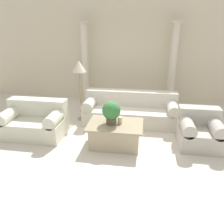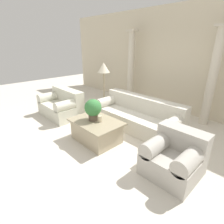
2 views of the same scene
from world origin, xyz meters
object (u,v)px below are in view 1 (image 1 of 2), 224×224
at_px(potted_plant, 111,112).
at_px(armchair, 199,130).
at_px(sofa_long, 130,111).
at_px(coffee_table, 115,134).
at_px(floor_lamp, 79,70).
at_px(loveseat, 35,121).

bearing_deg(potted_plant, armchair, 8.88).
bearing_deg(armchair, sofa_long, 148.59).
bearing_deg(coffee_table, floor_lamp, 132.26).
bearing_deg(sofa_long, loveseat, -154.29).
distance_m(coffee_table, floor_lamp, 1.97).
bearing_deg(coffee_table, sofa_long, 79.45).
bearing_deg(loveseat, armchair, 1.41).
relative_size(coffee_table, potted_plant, 2.37).
relative_size(coffee_table, floor_lamp, 0.72).
height_order(loveseat, armchair, loveseat).
relative_size(loveseat, potted_plant, 2.86).
xyz_separation_m(sofa_long, floor_lamp, (-1.33, -0.02, 1.03)).
relative_size(sofa_long, potted_plant, 4.91).
height_order(coffee_table, floor_lamp, floor_lamp).
bearing_deg(loveseat, coffee_table, -5.81).
height_order(coffee_table, armchair, armchair).
xyz_separation_m(loveseat, coffee_table, (1.91, -0.19, -0.09)).
bearing_deg(floor_lamp, loveseat, -128.81).
distance_m(loveseat, armchair, 3.68).
relative_size(loveseat, coffee_table, 1.21).
relative_size(loveseat, floor_lamp, 0.87).
xyz_separation_m(loveseat, armchair, (3.68, 0.09, 0.00)).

